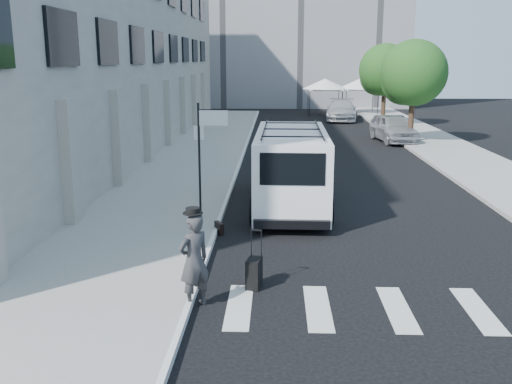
# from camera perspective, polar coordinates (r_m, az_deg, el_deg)

# --- Properties ---
(ground) EXTENTS (120.00, 120.00, 0.00)m
(ground) POSITION_cam_1_polar(r_m,az_deg,el_deg) (14.60, 3.02, -6.53)
(ground) COLOR black
(ground) RESTS_ON ground
(sidewalk_left) EXTENTS (4.50, 48.00, 0.15)m
(sidewalk_left) POSITION_cam_1_polar(r_m,az_deg,el_deg) (30.40, -5.48, 3.96)
(sidewalk_left) COLOR gray
(sidewalk_left) RESTS_ON ground
(sidewalk_right) EXTENTS (4.00, 56.00, 0.15)m
(sidewalk_right) POSITION_cam_1_polar(r_m,az_deg,el_deg) (35.33, 17.33, 4.71)
(sidewalk_right) COLOR gray
(sidewalk_right) RESTS_ON ground
(building_left) EXTENTS (10.00, 44.00, 12.00)m
(building_left) POSITION_cam_1_polar(r_m,az_deg,el_deg) (33.69, -17.97, 14.41)
(building_left) COLOR gray
(building_left) RESTS_ON ground
(sign_pole) EXTENTS (1.03, 0.07, 3.50)m
(sign_pole) POSITION_cam_1_polar(r_m,az_deg,el_deg) (17.22, -4.96, 5.57)
(sign_pole) COLOR black
(sign_pole) RESTS_ON sidewalk_left
(tree_near) EXTENTS (3.80, 3.83, 6.03)m
(tree_near) POSITION_cam_1_polar(r_m,az_deg,el_deg) (34.79, 15.28, 11.18)
(tree_near) COLOR black
(tree_near) RESTS_ON ground
(tree_far) EXTENTS (3.80, 3.83, 6.03)m
(tree_far) POSITION_cam_1_polar(r_m,az_deg,el_deg) (43.60, 12.61, 11.64)
(tree_far) COLOR black
(tree_far) RESTS_ON ground
(tent_left) EXTENTS (4.00, 4.00, 3.20)m
(tent_left) POSITION_cam_1_polar(r_m,az_deg,el_deg) (51.97, 6.92, 10.66)
(tent_left) COLOR black
(tent_left) RESTS_ON ground
(tent_right) EXTENTS (4.00, 4.00, 3.20)m
(tent_right) POSITION_cam_1_polar(r_m,az_deg,el_deg) (52.82, 10.39, 10.58)
(tent_right) COLOR black
(tent_right) RESTS_ON ground
(businessman) EXTENTS (0.84, 0.83, 1.95)m
(businessman) POSITION_cam_1_polar(r_m,az_deg,el_deg) (11.56, -6.22, -6.84)
(businessman) COLOR #343437
(businessman) RESTS_ON ground
(briefcase) EXTENTS (0.31, 0.44, 0.34)m
(briefcase) POSITION_cam_1_polar(r_m,az_deg,el_deg) (16.46, -3.71, -3.62)
(briefcase) COLOR black
(briefcase) RESTS_ON ground
(suitcase) EXTENTS (0.37, 0.51, 1.28)m
(suitcase) POSITION_cam_1_polar(r_m,az_deg,el_deg) (12.62, -0.20, -8.11)
(suitcase) COLOR black
(suitcase) RESTS_ON ground
(cargo_van) EXTENTS (2.56, 7.00, 2.59)m
(cargo_van) POSITION_cam_1_polar(r_m,az_deg,el_deg) (19.20, 3.53, 2.39)
(cargo_van) COLOR white
(cargo_van) RESTS_ON ground
(parked_car_a) EXTENTS (2.53, 5.07, 1.66)m
(parked_car_a) POSITION_cam_1_polar(r_m,az_deg,el_deg) (35.62, 13.60, 6.23)
(parked_car_a) COLOR #A4A7AC
(parked_car_a) RESTS_ON ground
(parked_car_b) EXTENTS (1.88, 4.60, 1.48)m
(parked_car_b) POSITION_cam_1_polar(r_m,az_deg,el_deg) (36.41, 13.35, 6.25)
(parked_car_b) COLOR #4C4E52
(parked_car_b) RESTS_ON ground
(parked_car_c) EXTENTS (2.96, 5.95, 1.66)m
(parked_car_c) POSITION_cam_1_polar(r_m,az_deg,el_deg) (47.41, 8.55, 8.10)
(parked_car_c) COLOR #ACAFB5
(parked_car_c) RESTS_ON ground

